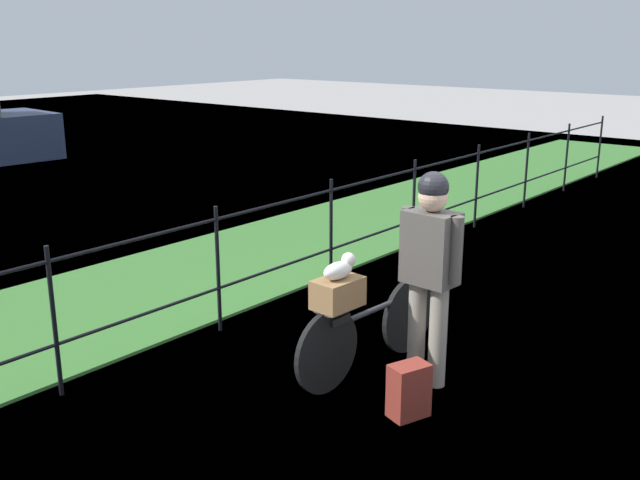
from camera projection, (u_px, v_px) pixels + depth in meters
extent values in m
plane|color=#9E9993|center=(493.00, 372.00, 5.91)|extent=(60.00, 60.00, 0.00)
cube|color=#38702D|center=(192.00, 277.00, 8.19)|extent=(27.00, 2.40, 0.03)
cylinder|color=black|center=(54.00, 322.00, 5.38)|extent=(0.04, 0.04, 1.18)
cylinder|color=black|center=(218.00, 270.00, 6.59)|extent=(0.04, 0.04, 1.18)
cylinder|color=black|center=(331.00, 233.00, 7.81)|extent=(0.04, 0.04, 1.18)
cylinder|color=black|center=(414.00, 207.00, 9.02)|extent=(0.04, 0.04, 1.18)
cylinder|color=black|center=(477.00, 187.00, 10.23)|extent=(0.04, 0.04, 1.18)
cylinder|color=black|center=(526.00, 171.00, 11.44)|extent=(0.04, 0.04, 1.18)
cylinder|color=black|center=(566.00, 158.00, 12.65)|extent=(0.04, 0.04, 1.18)
cylinder|color=black|center=(600.00, 147.00, 13.86)|extent=(0.04, 0.04, 1.18)
cylinder|color=black|center=(280.00, 267.00, 7.25)|extent=(18.00, 0.03, 0.03)
cylinder|color=black|center=(279.00, 204.00, 7.07)|extent=(18.00, 0.03, 0.03)
cylinder|color=black|center=(408.00, 315.00, 6.23)|extent=(0.66, 0.08, 0.66)
cylinder|color=black|center=(327.00, 352.00, 5.51)|extent=(0.66, 0.08, 0.66)
cylinder|color=#2D2D33|center=(370.00, 311.00, 5.82)|extent=(0.80, 0.09, 0.04)
cube|color=black|center=(338.00, 319.00, 5.53)|extent=(0.21, 0.10, 0.06)
cube|color=slate|center=(338.00, 308.00, 5.50)|extent=(0.37, 0.18, 0.02)
cube|color=olive|center=(338.00, 293.00, 5.47)|extent=(0.40, 0.27, 0.22)
ellipsoid|color=silver|center=(338.00, 271.00, 5.42)|extent=(0.29, 0.16, 0.13)
sphere|color=silver|center=(349.00, 260.00, 5.49)|extent=(0.11, 0.11, 0.11)
cylinder|color=gray|center=(417.00, 329.00, 5.72)|extent=(0.14, 0.14, 0.82)
cylinder|color=gray|center=(438.00, 336.00, 5.59)|extent=(0.14, 0.14, 0.82)
cube|color=#4C4742|center=(431.00, 248.00, 5.47)|extent=(0.28, 0.41, 0.56)
cylinder|color=#4C4742|center=(407.00, 239.00, 5.61)|extent=(0.10, 0.10, 0.50)
cylinder|color=#4C4742|center=(456.00, 250.00, 5.32)|extent=(0.10, 0.10, 0.50)
sphere|color=tan|center=(433.00, 197.00, 5.36)|extent=(0.22, 0.22, 0.22)
sphere|color=black|center=(433.00, 187.00, 5.34)|extent=(0.23, 0.23, 0.23)
cube|color=maroon|center=(409.00, 391.00, 5.18)|extent=(0.32, 0.26, 0.40)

